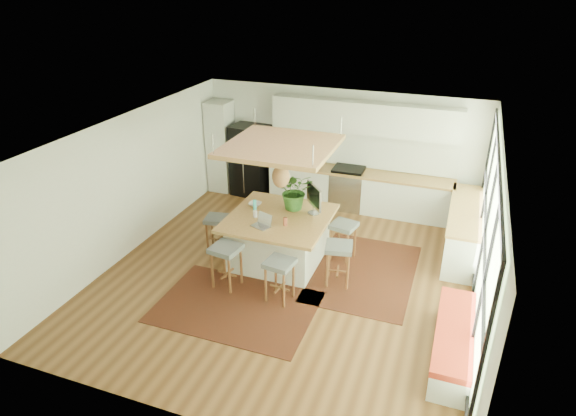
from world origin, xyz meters
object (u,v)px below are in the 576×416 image
at_px(stool_right_front, 338,266).
at_px(stool_near_right, 280,282).
at_px(stool_right_back, 343,242).
at_px(island, 279,238).
at_px(microwave, 285,157).
at_px(stool_near_left, 227,269).
at_px(laptop, 261,221).
at_px(fridge, 251,158).
at_px(monitor, 314,201).
at_px(stool_left_side, 217,233).
at_px(island_plant, 295,195).

bearing_deg(stool_right_front, stool_near_right, -134.13).
height_order(stool_near_right, stool_right_back, stool_near_right).
height_order(island, microwave, microwave).
height_order(stool_near_left, laptop, laptop).
relative_size(fridge, island, 0.94).
xyz_separation_m(stool_right_front, microwave, (-2.14, 3.10, 0.74)).
xyz_separation_m(stool_right_front, stool_right_back, (-0.13, 0.86, 0.00)).
distance_m(stool_near_right, laptop, 1.18).
relative_size(stool_near_right, monitor, 1.20).
bearing_deg(microwave, stool_left_side, -84.33).
bearing_deg(stool_right_back, stool_right_front, -81.36).
xyz_separation_m(island, stool_near_left, (-0.55, -1.14, -0.11)).
relative_size(stool_near_right, stool_left_side, 1.07).
bearing_deg(laptop, island, 92.56).
relative_size(stool_right_front, monitor, 1.24).
bearing_deg(stool_left_side, stool_right_back, 11.87).
xyz_separation_m(monitor, island_plant, (-0.40, 0.09, 0.03)).
bearing_deg(stool_left_side, island, 1.66).
height_order(stool_near_left, stool_right_front, stool_near_left).
height_order(stool_right_front, stool_left_side, stool_right_front).
bearing_deg(stool_left_side, island_plant, 18.03).
bearing_deg(island_plant, island, -110.29).
distance_m(laptop, island_plant, 1.00).
relative_size(stool_near_left, stool_right_back, 1.06).
relative_size(fridge, stool_right_front, 2.22).
distance_m(fridge, monitor, 3.36).
bearing_deg(stool_right_back, island_plant, -177.92).
bearing_deg(fridge, microwave, 5.37).
distance_m(stool_left_side, island_plant, 1.77).
relative_size(fridge, island_plant, 2.34).
height_order(island, stool_right_front, island).
bearing_deg(microwave, stool_near_left, -70.68).
xyz_separation_m(laptop, island_plant, (0.32, 0.93, 0.17)).
height_order(stool_left_side, laptop, laptop).
height_order(stool_right_back, microwave, microwave).
bearing_deg(island, stool_near_right, -68.61).
relative_size(fridge, stool_near_right, 2.29).
bearing_deg(microwave, laptop, -63.00).
bearing_deg(island_plant, monitor, -12.38).
bearing_deg(island_plant, laptop, -109.25).
xyz_separation_m(fridge, laptop, (1.63, -3.22, 0.12)).
bearing_deg(stool_right_front, island_plant, 143.31).
relative_size(stool_near_right, microwave, 1.55).
height_order(stool_near_right, stool_left_side, stool_near_right).
height_order(fridge, stool_right_back, fridge).
relative_size(island, stool_right_front, 2.36).
height_order(fridge, microwave, fridge).
height_order(stool_near_left, stool_left_side, stool_near_left).
bearing_deg(stool_near_left, stool_right_back, 43.85).
relative_size(island, stool_near_left, 2.31).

